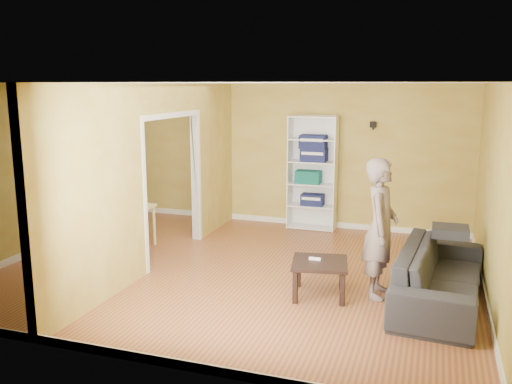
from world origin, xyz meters
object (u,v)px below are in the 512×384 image
at_px(bookshelf, 313,172).
at_px(chair_far, 132,211).
at_px(sofa, 441,267).
at_px(person, 381,216).
at_px(chair_near, 102,230).
at_px(coffee_table, 320,267).
at_px(dining_table, 116,211).
at_px(chair_left, 75,213).

xyz_separation_m(bookshelf, chair_far, (-2.73, -1.69, -0.55)).
bearing_deg(bookshelf, sofa, -52.76).
bearing_deg(chair_far, bookshelf, -151.24).
relative_size(person, chair_near, 2.21).
relative_size(coffee_table, chair_near, 0.73).
height_order(person, dining_table, person).
bearing_deg(dining_table, chair_far, 92.65).
distance_m(sofa, dining_table, 4.97).
distance_m(bookshelf, coffee_table, 3.36).
bearing_deg(dining_table, chair_left, -177.10).
xyz_separation_m(dining_table, chair_far, (-0.02, 0.53, -0.13)).
xyz_separation_m(coffee_table, chair_left, (-4.26, 0.94, 0.14)).
bearing_deg(coffee_table, chair_far, 156.98).
bearing_deg(chair_near, chair_far, 109.56).
distance_m(coffee_table, dining_table, 3.65).
bearing_deg(sofa, coffee_table, 106.05).
bearing_deg(chair_far, person, 160.46).
height_order(sofa, chair_far, chair_far).
bearing_deg(chair_left, coffee_table, 73.64).
distance_m(sofa, chair_near, 4.80).
height_order(sofa, chair_left, chair_left).
distance_m(person, coffee_table, 0.97).
height_order(bookshelf, chair_near, bookshelf).
bearing_deg(bookshelf, dining_table, -140.59).
bearing_deg(sofa, dining_table, 86.92).
relative_size(chair_left, chair_near, 1.13).
distance_m(bookshelf, chair_left, 4.15).
height_order(chair_left, chair_near, chair_left).
xyz_separation_m(dining_table, chair_left, (-0.75, -0.04, -0.09)).
height_order(bookshelf, coffee_table, bookshelf).
distance_m(coffee_table, chair_near, 3.41).
bearing_deg(chair_left, chair_near, 53.87).
bearing_deg(chair_left, dining_table, 88.93).
height_order(sofa, bookshelf, bookshelf).
xyz_separation_m(sofa, chair_far, (-4.94, 1.23, 0.03)).
xyz_separation_m(person, chair_near, (-4.07, 0.14, -0.55)).
relative_size(person, chair_left, 1.96).
relative_size(chair_left, chair_far, 1.09).
relative_size(person, dining_table, 1.86).
height_order(dining_table, chair_near, chair_near).
height_order(coffee_table, chair_near, chair_near).
bearing_deg(sofa, chair_far, 81.07).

